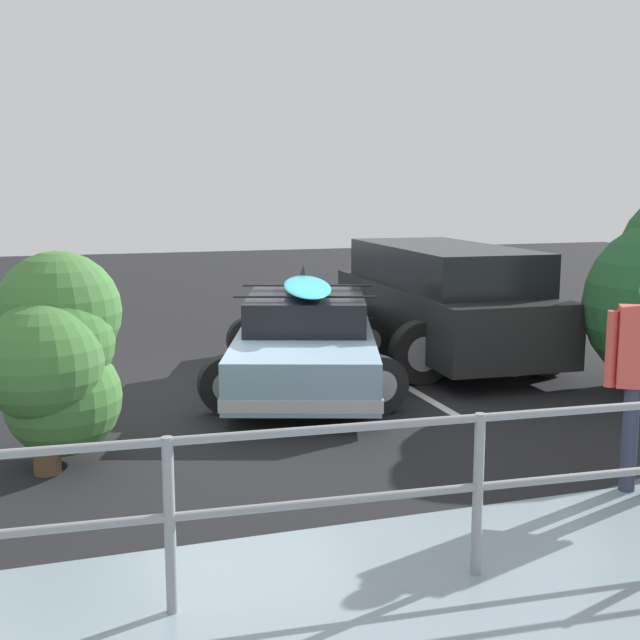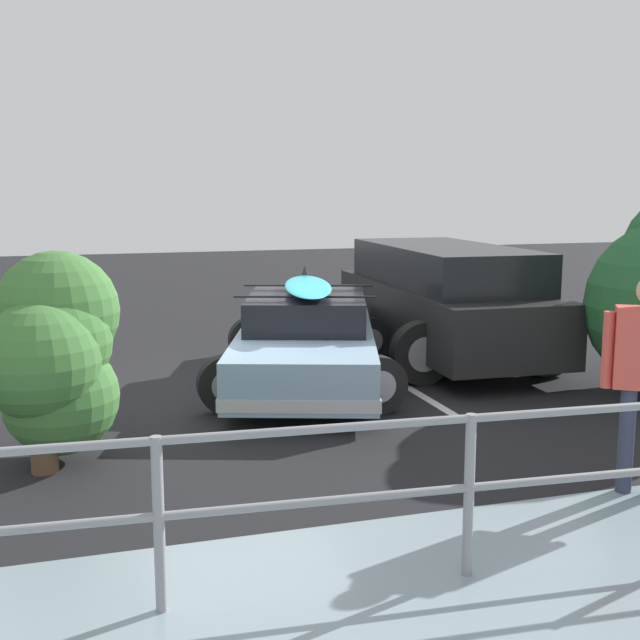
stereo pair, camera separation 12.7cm
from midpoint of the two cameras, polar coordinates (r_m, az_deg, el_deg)
name	(u,v)px [view 2 (the right image)]	position (r m, az deg, el deg)	size (l,w,h in m)	color
ground_plane	(248,389)	(10.36, -4.77, -4.89)	(44.00, 44.00, 0.02)	black
parking_stripe	(392,378)	(10.89, 5.49, -4.13)	(4.13, 0.12, 0.00)	silver
sedan_car	(307,340)	(10.41, -0.61, -1.45)	(3.14, 4.67, 1.46)	#8CADC6
suv_car	(443,299)	(12.11, 9.03, 1.46)	(2.78, 5.01, 1.69)	black
railing_fence	(470,468)	(5.40, 11.28, -10.30)	(8.03, 0.56, 1.11)	gray
bush_near_left	(53,351)	(7.79, -17.98, -2.12)	(1.28, 1.56, 1.96)	brown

